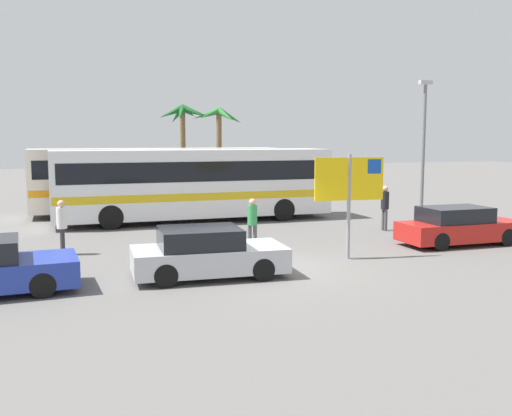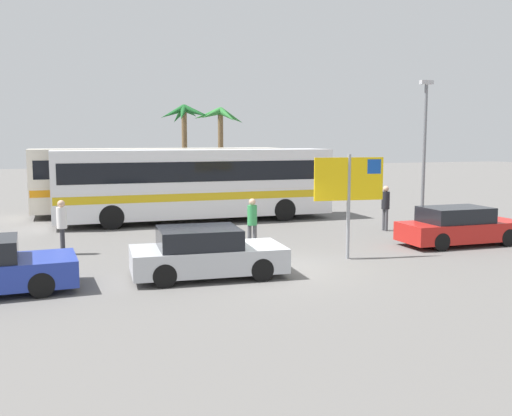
# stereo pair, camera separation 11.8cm
# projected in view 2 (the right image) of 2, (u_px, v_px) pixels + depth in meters

# --- Properties ---
(ground) EXTENTS (120.00, 120.00, 0.00)m
(ground) POSITION_uv_depth(u_px,v_px,m) (269.00, 269.00, 16.31)
(ground) COLOR #605E5B
(bus_front_coach) EXTENTS (12.10, 2.64, 3.17)m
(bus_front_coach) POSITION_uv_depth(u_px,v_px,m) (195.00, 181.00, 25.54)
(bus_front_coach) COLOR white
(bus_front_coach) RESTS_ON ground
(bus_rear_coach) EXTENTS (12.10, 2.64, 3.17)m
(bus_rear_coach) POSITION_uv_depth(u_px,v_px,m) (160.00, 177.00, 28.52)
(bus_rear_coach) COLOR silver
(bus_rear_coach) RESTS_ON ground
(ferry_sign) EXTENTS (2.19, 0.28, 3.20)m
(ferry_sign) POSITION_uv_depth(u_px,v_px,m) (350.00, 183.00, 17.51)
(ferry_sign) COLOR gray
(ferry_sign) RESTS_ON ground
(car_red) EXTENTS (4.35, 1.69, 1.32)m
(car_red) POSITION_uv_depth(u_px,v_px,m) (459.00, 227.00, 19.99)
(car_red) COLOR red
(car_red) RESTS_ON ground
(car_silver) EXTENTS (4.14, 2.12, 1.32)m
(car_silver) POSITION_uv_depth(u_px,v_px,m) (206.00, 253.00, 15.38)
(car_silver) COLOR #B7BABF
(car_silver) RESTS_ON ground
(pedestrian_near_sign) EXTENTS (0.32, 0.32, 1.71)m
(pedestrian_near_sign) POSITION_uv_depth(u_px,v_px,m) (252.00, 220.00, 19.05)
(pedestrian_near_sign) COLOR #4C4C51
(pedestrian_near_sign) RESTS_ON ground
(pedestrian_crossing_lot) EXTENTS (0.32, 0.32, 1.80)m
(pedestrian_crossing_lot) POSITION_uv_depth(u_px,v_px,m) (386.00, 204.00, 23.00)
(pedestrian_crossing_lot) COLOR #4C4C51
(pedestrian_crossing_lot) RESTS_ON ground
(pedestrian_by_bus) EXTENTS (0.32, 0.32, 1.74)m
(pedestrian_by_bus) POSITION_uv_depth(u_px,v_px,m) (62.00, 223.00, 18.26)
(pedestrian_by_bus) COLOR #2D2D33
(pedestrian_by_bus) RESTS_ON ground
(lamp_post_left_side) EXTENTS (0.56, 0.20, 5.99)m
(lamp_post_left_side) POSITION_uv_depth(u_px,v_px,m) (424.00, 147.00, 23.65)
(lamp_post_left_side) COLOR slate
(lamp_post_left_side) RESTS_ON ground
(palm_tree_seaside) EXTENTS (3.07, 3.05, 5.68)m
(palm_tree_seaside) POSITION_uv_depth(u_px,v_px,m) (184.00, 121.00, 34.68)
(palm_tree_seaside) COLOR brown
(palm_tree_seaside) RESTS_ON ground
(palm_tree_inland) EXTENTS (3.24, 3.19, 5.52)m
(palm_tree_inland) POSITION_uv_depth(u_px,v_px,m) (220.00, 126.00, 34.87)
(palm_tree_inland) COLOR brown
(palm_tree_inland) RESTS_ON ground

